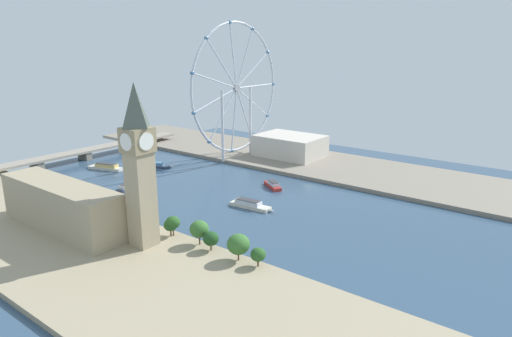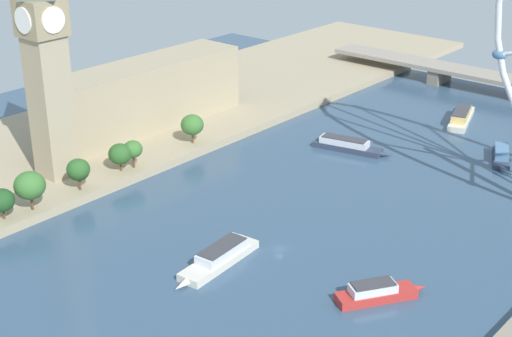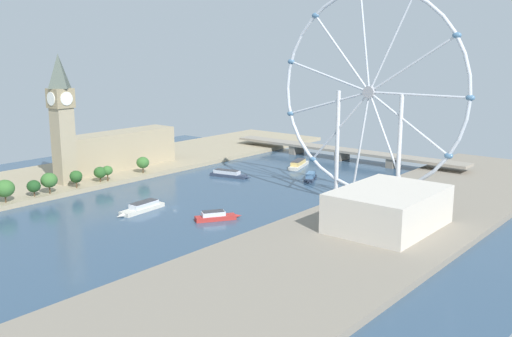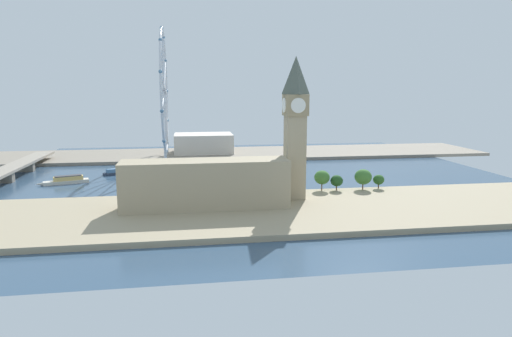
% 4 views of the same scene
% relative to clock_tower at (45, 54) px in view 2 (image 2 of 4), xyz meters
% --- Properties ---
extents(ground_plane, '(398.10, 398.10, 0.00)m').
position_rel_clock_tower_xyz_m(ground_plane, '(90.97, 12.93, -46.76)').
color(ground_plane, '#334C66').
extents(riverbank_left, '(90.00, 520.00, 3.00)m').
position_rel_clock_tower_xyz_m(riverbank_left, '(-23.08, 12.93, -45.26)').
color(riverbank_left, tan).
rests_on(riverbank_left, ground_plane).
extents(clock_tower, '(14.21, 14.21, 84.34)m').
position_rel_clock_tower_xyz_m(clock_tower, '(0.00, 0.00, 0.00)').
color(clock_tower, tan).
rests_on(clock_tower, riverbank_left).
extents(parliament_block, '(22.00, 92.30, 26.79)m').
position_rel_clock_tower_xyz_m(parliament_block, '(-13.99, 54.15, -30.37)').
color(parliament_block, tan).
rests_on(parliament_block, riverbank_left).
extents(tree_row_embankment, '(12.11, 122.71, 13.46)m').
position_rel_clock_tower_xyz_m(tree_row_embankment, '(16.36, -14.02, -36.24)').
color(tree_row_embankment, '#513823').
rests_on(tree_row_embankment, riverbank_left).
extents(tour_boat_0, '(32.41, 12.38, 5.08)m').
position_rel_clock_tower_xyz_m(tour_boat_0, '(61.83, 92.00, -44.61)').
color(tour_boat_0, '#2D384C').
rests_on(tour_boat_0, ground_plane).
extents(tour_boat_1, '(16.45, 35.98, 5.87)m').
position_rel_clock_tower_xyz_m(tour_boat_1, '(80.63, 152.28, -44.33)').
color(tour_boat_1, beige).
rests_on(tour_boat_1, ground_plane).
extents(tour_boat_2, '(9.83, 34.14, 5.29)m').
position_rel_clock_tower_xyz_m(tour_boat_2, '(83.29, -5.07, -44.60)').
color(tour_boat_2, beige).
rests_on(tour_boat_2, ground_plane).
extents(tour_boat_3, '(13.98, 23.27, 4.77)m').
position_rel_clock_tower_xyz_m(tour_boat_3, '(112.40, 121.58, -44.75)').
color(tour_boat_3, '#2D384C').
rests_on(tour_boat_3, ground_plane).
extents(tour_boat_4, '(17.45, 23.84, 5.34)m').
position_rel_clock_tower_xyz_m(tour_boat_4, '(127.81, 8.55, -44.64)').
color(tour_boat_4, '#B22D28').
rests_on(tour_boat_4, ground_plane).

